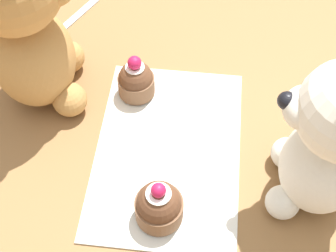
% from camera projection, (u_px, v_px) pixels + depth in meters
% --- Properties ---
extents(ground_plane, '(4.00, 4.00, 0.00)m').
position_uv_depth(ground_plane, '(168.00, 151.00, 0.61)').
color(ground_plane, olive).
extents(knitted_placemat, '(0.28, 0.19, 0.01)m').
position_uv_depth(knitted_placemat, '(168.00, 150.00, 0.61)').
color(knitted_placemat, silver).
rests_on(knitted_placemat, ground_plane).
extents(teddy_bear_cream, '(0.12, 0.12, 0.22)m').
position_uv_depth(teddy_bear_cream, '(331.00, 140.00, 0.49)').
color(teddy_bear_cream, silver).
rests_on(teddy_bear_cream, ground_plane).
extents(teddy_bear_tan, '(0.15, 0.15, 0.26)m').
position_uv_depth(teddy_bear_tan, '(25.00, 23.00, 0.56)').
color(teddy_bear_tan, '#B78447').
rests_on(teddy_bear_tan, ground_plane).
extents(cupcake_near_cream_bear, '(0.06, 0.06, 0.07)m').
position_uv_depth(cupcake_near_cream_bear, '(163.00, 206.00, 0.53)').
color(cupcake_near_cream_bear, brown).
rests_on(cupcake_near_cream_bear, knitted_placemat).
extents(cupcake_near_tan_bear, '(0.05, 0.05, 0.07)m').
position_uv_depth(cupcake_near_tan_bear, '(136.00, 80.00, 0.64)').
color(cupcake_near_tan_bear, brown).
rests_on(cupcake_near_tan_bear, knitted_placemat).
extents(teaspoon, '(0.11, 0.07, 0.01)m').
position_uv_depth(teaspoon, '(73.00, 19.00, 0.75)').
color(teaspoon, silver).
rests_on(teaspoon, ground_plane).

